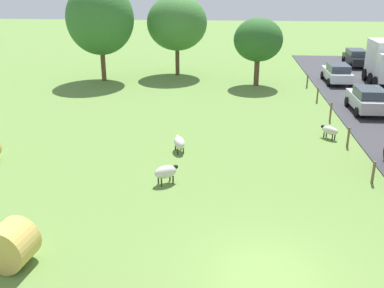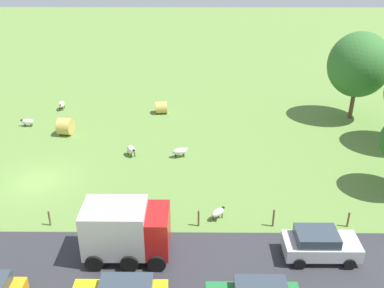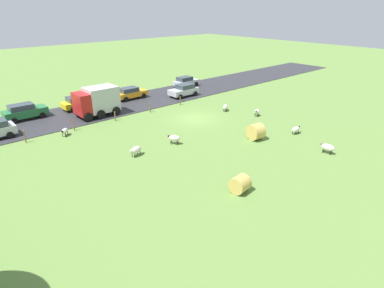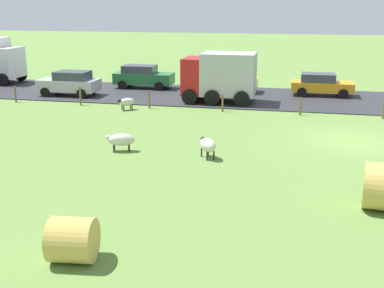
% 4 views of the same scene
% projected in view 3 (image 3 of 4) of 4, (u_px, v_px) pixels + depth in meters
% --- Properties ---
extents(ground_plane, '(160.00, 160.00, 0.00)m').
position_uv_depth(ground_plane, '(196.00, 119.00, 35.15)').
color(ground_plane, olive).
extents(road_strip, '(8.00, 80.00, 0.06)m').
position_uv_depth(road_strip, '(145.00, 100.00, 41.92)').
color(road_strip, '#2D2D33').
rests_on(road_strip, ground_plane).
extents(sheep_0, '(1.25, 0.65, 0.82)m').
position_uv_depth(sheep_0, '(328.00, 147.00, 26.69)').
color(sheep_0, silver).
rests_on(sheep_0, ground_plane).
extents(sheep_1, '(0.81, 1.05, 0.78)m').
position_uv_depth(sheep_1, '(257.00, 111.00, 35.70)').
color(sheep_1, white).
rests_on(sheep_1, ground_plane).
extents(sheep_2, '(1.17, 1.05, 0.85)m').
position_uv_depth(sheep_2, '(174.00, 138.00, 28.47)').
color(sheep_2, beige).
rests_on(sheep_2, ground_plane).
extents(sheep_3, '(1.02, 1.02, 0.71)m').
position_uv_depth(sheep_3, '(65.00, 131.00, 30.32)').
color(sheep_3, beige).
rests_on(sheep_3, ground_plane).
extents(sheep_4, '(0.84, 1.32, 0.79)m').
position_uv_depth(sheep_4, '(136.00, 150.00, 26.28)').
color(sheep_4, beige).
rests_on(sheep_4, ground_plane).
extents(sheep_5, '(1.03, 1.18, 0.74)m').
position_uv_depth(sheep_5, '(225.00, 107.00, 37.45)').
color(sheep_5, beige).
rests_on(sheep_5, ground_plane).
extents(sheep_6, '(0.51, 1.20, 0.71)m').
position_uv_depth(sheep_6, '(296.00, 129.00, 30.80)').
color(sheep_6, silver).
rests_on(sheep_6, ground_plane).
extents(hay_bale_0, '(1.26, 1.23, 1.14)m').
position_uv_depth(hay_bale_0, '(240.00, 184.00, 21.16)').
color(hay_bale_0, tan).
rests_on(hay_bale_0, ground_plane).
extents(hay_bale_1, '(1.64, 1.35, 1.49)m').
position_uv_depth(hay_bale_1, '(256.00, 132.00, 29.43)').
color(hay_bale_1, tan).
rests_on(hay_bale_1, ground_plane).
extents(fence_post_0, '(0.12, 0.12, 1.09)m').
position_uv_depth(fence_post_0, '(180.00, 101.00, 39.73)').
color(fence_post_0, brown).
rests_on(fence_post_0, ground_plane).
extents(fence_post_1, '(0.12, 0.12, 1.03)m').
position_uv_depth(fence_post_1, '(150.00, 108.00, 37.01)').
color(fence_post_1, brown).
rests_on(fence_post_1, ground_plane).
extents(fence_post_2, '(0.12, 0.12, 1.03)m').
position_uv_depth(fence_post_2, '(115.00, 116.00, 34.27)').
color(fence_post_2, brown).
rests_on(fence_post_2, ground_plane).
extents(fence_post_3, '(0.12, 0.12, 1.09)m').
position_uv_depth(fence_post_3, '(74.00, 125.00, 31.52)').
color(fence_post_3, brown).
rests_on(fence_post_3, ground_plane).
extents(fence_post_4, '(0.12, 0.12, 1.20)m').
position_uv_depth(fence_post_4, '(25.00, 136.00, 28.77)').
color(fence_post_4, brown).
rests_on(fence_post_4, ground_plane).
extents(truck_1, '(2.79, 4.53, 3.12)m').
position_uv_depth(truck_1, '(97.00, 101.00, 35.27)').
color(truck_1, '#B21919').
rests_on(truck_1, road_strip).
extents(car_2, '(1.95, 4.14, 1.50)m').
position_uv_depth(car_2, '(130.00, 93.00, 42.03)').
color(car_2, orange).
rests_on(car_2, road_strip).
extents(car_3, '(2.05, 4.46, 1.53)m').
position_uv_depth(car_3, '(81.00, 102.00, 38.09)').
color(car_3, yellow).
rests_on(car_3, road_strip).
extents(car_4, '(1.92, 3.88, 1.49)m').
position_uv_depth(car_4, '(186.00, 81.00, 48.35)').
color(car_4, '#B7B7BC').
rests_on(car_4, road_strip).
extents(car_5, '(2.09, 3.98, 1.58)m').
position_uv_depth(car_5, '(184.00, 90.00, 43.24)').
color(car_5, '#B7B7BC').
rests_on(car_5, road_strip).
extents(car_6, '(1.98, 4.33, 1.68)m').
position_uv_depth(car_6, '(24.00, 111.00, 34.47)').
color(car_6, '#237238').
rests_on(car_6, road_strip).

